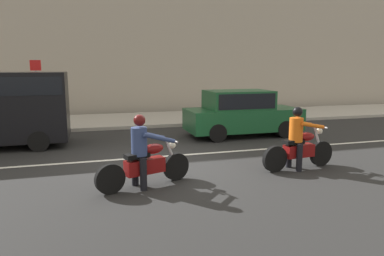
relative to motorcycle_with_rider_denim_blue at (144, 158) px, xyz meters
The scene contains 8 objects.
ground_plane 1.82m from the motorcycle_with_rider_denim_blue, 67.77° to the left, with size 80.00×80.00×0.00m, color #252525.
sidewalk_slab 9.61m from the motorcycle_with_rider_denim_blue, 86.15° to the left, with size 40.00×4.40×0.14m, color #A8A399.
building_facade 13.59m from the motorcycle_with_rider_denim_blue, 87.16° to the left, with size 40.00×1.40×9.30m, color #A89E8E.
lane_marking_stripe 2.56m from the motorcycle_with_rider_denim_blue, 88.09° to the left, with size 18.00×0.14×0.01m, color silver.
motorcycle_with_rider_denim_blue is the anchor object (origin of this frame).
motorcycle_with_rider_orange_stripe 3.99m from the motorcycle_with_rider_denim_blue, ahead, with size 2.12×0.71×1.60m.
parked_sedan_forest_green 6.46m from the motorcycle_with_rider_denim_blue, 47.16° to the left, with size 4.27×1.82×1.72m.
street_sign_post 9.74m from the motorcycle_with_rider_denim_blue, 109.23° to the left, with size 0.44×0.08×2.76m.
Camera 1 is at (-1.73, -8.94, 2.56)m, focal length 33.07 mm.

